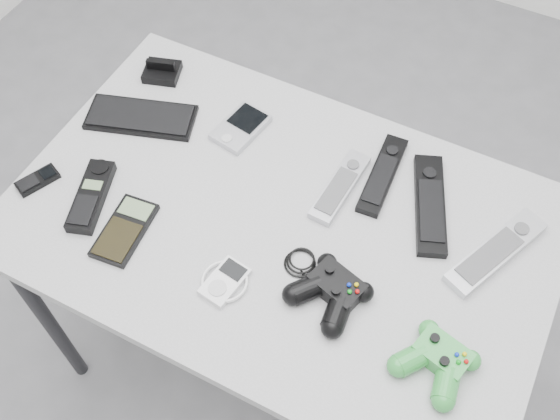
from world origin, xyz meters
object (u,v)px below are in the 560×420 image
at_px(remote_silver_b, 496,252).
at_px(calculator, 125,230).
at_px(desk, 281,236).
at_px(controller_green, 438,360).
at_px(remote_black_b, 430,204).
at_px(controller_black, 332,290).
at_px(pda, 241,127).
at_px(cordless_handset, 91,196).
at_px(mp3_player, 225,281).
at_px(remote_black_a, 383,174).
at_px(pda_keyboard, 141,117).
at_px(remote_silver_a, 340,186).
at_px(mobile_phone, 37,180).

xyz_separation_m(remote_silver_b, calculator, (-0.67, -0.28, -0.00)).
distance_m(desk, controller_green, 0.41).
bearing_deg(remote_black_b, controller_black, -130.94).
xyz_separation_m(remote_silver_b, controller_black, (-0.25, -0.22, 0.01)).
distance_m(pda, cordless_handset, 0.35).
xyz_separation_m(desk, mp3_player, (-0.03, -0.17, 0.07)).
xyz_separation_m(remote_black_a, remote_silver_b, (0.26, -0.07, 0.00)).
bearing_deg(pda_keyboard, remote_black_a, -8.45).
height_order(calculator, controller_green, controller_green).
bearing_deg(remote_silver_a, remote_silver_b, 2.03).
bearing_deg(desk, remote_silver_a, 59.00).
xyz_separation_m(pda_keyboard, remote_black_a, (0.54, 0.09, 0.00)).
height_order(desk, controller_black, controller_black).
relative_size(remote_silver_a, mp3_player, 2.02).
xyz_separation_m(remote_silver_a, remote_black_b, (0.18, 0.04, 0.00)).
bearing_deg(remote_black_b, remote_silver_a, 171.22).
height_order(pda_keyboard, cordless_handset, cordless_handset).
height_order(remote_silver_a, remote_silver_b, remote_silver_b).
relative_size(desk, pda_keyboard, 4.50).
bearing_deg(controller_black, mp3_player, -144.16).
height_order(remote_silver_b, cordless_handset, cordless_handset).
relative_size(cordless_handset, controller_green, 1.22).
bearing_deg(pda, controller_black, -29.46).
height_order(remote_silver_a, mobile_phone, remote_silver_a).
bearing_deg(remote_silver_b, mp3_player, -122.45).
bearing_deg(remote_black_a, remote_silver_b, -19.70).
height_order(remote_silver_b, controller_black, controller_black).
xyz_separation_m(pda_keyboard, controller_green, (0.78, -0.24, 0.02)).
relative_size(pda, remote_silver_a, 0.65).
bearing_deg(mp3_player, controller_green, 12.50).
bearing_deg(mp3_player, remote_silver_a, 79.28).
bearing_deg(cordless_handset, pda, 40.73).
height_order(desk, remote_black_b, remote_black_b).
distance_m(pda_keyboard, mp3_player, 0.46).
bearing_deg(mobile_phone, mp3_player, 20.75).
distance_m(pda, remote_black_b, 0.44).
distance_m(remote_silver_a, controller_black, 0.25).
xyz_separation_m(pda, controller_black, (0.35, -0.28, 0.01)).
bearing_deg(controller_black, pda_keyboard, 175.90).
xyz_separation_m(pda, remote_silver_b, (0.59, -0.05, 0.00)).
relative_size(remote_black_a, remote_silver_b, 0.87).
distance_m(pda_keyboard, controller_green, 0.81).
bearing_deg(remote_silver_b, remote_black_a, -172.16).
relative_size(remote_black_b, mp3_player, 2.53).
height_order(mp3_player, controller_green, controller_green).
xyz_separation_m(pda, remote_silver_a, (0.26, -0.05, 0.00)).
height_order(remote_silver_a, remote_black_a, same).
bearing_deg(mp3_player, mobile_phone, -175.25).
bearing_deg(desk, cordless_handset, -160.35).
relative_size(pda, mp3_player, 1.33).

